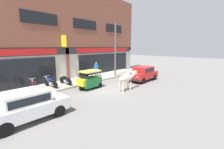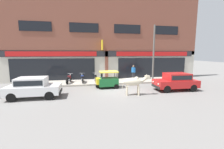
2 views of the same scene
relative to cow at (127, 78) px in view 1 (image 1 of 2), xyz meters
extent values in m
plane|color=slate|center=(-1.00, 1.59, -1.01)|extent=(90.00, 90.00, 0.00)
cube|color=#A8A093|center=(-1.00, 5.23, -0.92)|extent=(19.00, 2.88, 0.17)
cube|color=brown|center=(-1.00, 6.94, 5.34)|extent=(23.00, 0.55, 6.84)
cube|color=beige|center=(-1.00, 6.94, 0.69)|extent=(23.00, 0.55, 3.40)
cube|color=#28282D|center=(-1.00, 6.63, 2.04)|extent=(22.08, 0.08, 0.64)
cube|color=black|center=(-6.75, 6.62, 0.34)|extent=(8.74, 0.10, 2.40)
cube|color=brown|center=(-1.00, 6.65, 0.69)|extent=(0.36, 0.12, 3.40)
cube|color=black|center=(4.75, 6.62, 0.34)|extent=(8.74, 0.10, 2.40)
cube|color=red|center=(4.75, 6.60, 2.04)|extent=(9.20, 0.05, 0.52)
cube|color=black|center=(-3.44, 6.64, 4.85)|extent=(3.13, 0.06, 1.00)
cube|color=black|center=(1.45, 6.64, 4.85)|extent=(3.13, 0.06, 1.00)
cube|color=black|center=(6.33, 6.64, 4.85)|extent=(3.13, 0.06, 1.00)
cube|color=yellow|center=(-1.56, 6.22, 2.99)|extent=(0.08, 0.80, 1.10)
ellipsoid|color=beige|center=(-0.10, 0.01, 0.01)|extent=(1.46, 0.70, 0.60)
sphere|color=beige|center=(0.18, -0.02, 0.24)|extent=(0.32, 0.32, 0.32)
cylinder|color=beige|center=(0.35, 0.10, -0.65)|extent=(0.12, 0.12, 0.72)
cylinder|color=beige|center=(0.31, -0.19, -0.65)|extent=(0.12, 0.12, 0.72)
cylinder|color=beige|center=(-0.51, 0.21, -0.65)|extent=(0.12, 0.12, 0.72)
cylinder|color=beige|center=(-0.55, -0.07, -0.65)|extent=(0.12, 0.12, 0.72)
cylinder|color=beige|center=(0.71, -0.10, 0.16)|extent=(0.49, 0.30, 0.43)
cube|color=beige|center=(0.97, -0.13, 0.33)|extent=(0.39, 0.27, 0.26)
cube|color=tan|center=(1.15, -0.16, 0.29)|extent=(0.16, 0.18, 0.14)
cone|color=beige|center=(0.95, -0.03, 0.51)|extent=(0.12, 0.07, 0.19)
cone|color=beige|center=(0.92, -0.23, 0.51)|extent=(0.12, 0.07, 0.19)
cube|color=beige|center=(0.91, 0.04, 0.39)|extent=(0.06, 0.14, 0.10)
cube|color=beige|center=(0.87, -0.28, 0.39)|extent=(0.06, 0.14, 0.10)
cylinder|color=beige|center=(-0.83, 0.11, -0.21)|extent=(0.17, 0.06, 0.60)
cylinder|color=black|center=(2.76, 0.07, -0.71)|extent=(0.61, 0.20, 0.60)
cylinder|color=black|center=(2.81, 1.51, -0.71)|extent=(0.61, 0.20, 0.60)
cylinder|color=black|center=(5.06, -0.02, -0.71)|extent=(0.61, 0.20, 0.60)
cylinder|color=black|center=(5.11, 1.42, -0.71)|extent=(0.61, 0.20, 0.60)
cube|color=red|center=(3.94, 0.74, -0.41)|extent=(3.56, 1.73, 0.60)
cube|color=red|center=(4.04, 0.74, 0.17)|extent=(1.95, 1.51, 0.56)
cube|color=black|center=(4.04, 0.74, 0.17)|extent=(1.80, 1.52, 0.35)
cube|color=black|center=(2.21, 0.81, -0.63)|extent=(0.18, 1.52, 0.20)
cube|color=black|center=(5.67, 0.68, -0.63)|extent=(0.18, 1.52, 0.20)
sphere|color=silver|center=(2.16, 0.33, -0.33)|extent=(0.14, 0.14, 0.14)
sphere|color=silver|center=(2.20, 1.29, -0.33)|extent=(0.14, 0.14, 0.14)
cube|color=red|center=(5.67, 0.18, -0.31)|extent=(0.04, 0.16, 0.14)
cube|color=red|center=(5.71, 1.17, -0.31)|extent=(0.04, 0.16, 0.14)
cylinder|color=black|center=(-5.95, 1.38, -0.71)|extent=(0.60, 0.19, 0.60)
cylinder|color=black|center=(-5.96, -0.06, -0.71)|extent=(0.60, 0.19, 0.60)
cylinder|color=black|center=(-8.26, -0.04, -0.71)|extent=(0.60, 0.19, 0.60)
cube|color=white|center=(-7.10, 0.67, -0.41)|extent=(3.52, 1.64, 0.60)
cube|color=white|center=(-7.20, 0.67, 0.17)|extent=(1.91, 1.46, 0.56)
cube|color=black|center=(-7.20, 0.67, 0.17)|extent=(1.76, 1.48, 0.35)
cube|color=black|center=(-5.37, 0.65, -0.63)|extent=(0.14, 1.52, 0.20)
sphere|color=silver|center=(-5.34, 1.13, -0.33)|extent=(0.14, 0.14, 0.14)
sphere|color=silver|center=(-5.35, 0.17, -0.33)|extent=(0.14, 0.14, 0.14)
cylinder|color=black|center=(-2.41, 2.67, -0.79)|extent=(0.44, 0.13, 0.44)
cylinder|color=black|center=(-0.86, 2.18, -0.79)|extent=(0.44, 0.13, 0.44)
cylinder|color=black|center=(-0.87, 3.22, -0.79)|extent=(0.44, 0.13, 0.44)
cube|color=#19602D|center=(-1.51, 2.69, -0.44)|extent=(1.73, 1.19, 0.70)
cube|color=yellow|center=(-2.41, 2.67, -0.34)|extent=(0.37, 0.88, 0.52)
cylinder|color=black|center=(-2.08, 2.18, 0.19)|extent=(0.04, 0.04, 0.55)
cylinder|color=black|center=(-2.09, 3.17, 0.19)|extent=(0.04, 0.04, 0.55)
cylinder|color=black|center=(-0.80, 2.20, 0.19)|extent=(0.04, 0.04, 0.55)
cylinder|color=black|center=(-0.81, 3.19, 0.19)|extent=(0.04, 0.04, 0.55)
cube|color=#DBCC42|center=(-1.46, 2.69, 0.46)|extent=(1.63, 1.13, 0.10)
cube|color=black|center=(-2.09, 2.68, 0.18)|extent=(0.04, 0.93, 0.50)
cylinder|color=black|center=(-5.00, 5.48, -0.55)|extent=(0.19, 0.57, 0.56)
cylinder|color=black|center=(-5.22, 4.25, -0.55)|extent=(0.19, 0.57, 0.56)
cube|color=#B2B5BA|center=(-5.11, 4.84, -0.51)|extent=(0.25, 0.35, 0.24)
cube|color=maroon|center=(-5.09, 5.00, -0.25)|extent=(0.30, 0.44, 0.24)
cube|color=black|center=(-5.15, 4.61, -0.27)|extent=(0.31, 0.55, 0.12)
cylinder|color=#B2B5BA|center=(-5.01, 5.42, -0.25)|extent=(0.08, 0.27, 0.59)
cylinder|color=#B2B5BA|center=(-5.01, 5.46, 0.03)|extent=(0.52, 0.12, 0.03)
sphere|color=silver|center=(-5.00, 5.52, -0.09)|extent=(0.12, 0.12, 0.12)
cylinder|color=#B2B5BA|center=(-5.28, 4.51, -0.59)|extent=(0.14, 0.48, 0.06)
cylinder|color=black|center=(-3.82, 5.58, -0.55)|extent=(0.14, 0.57, 0.56)
cylinder|color=black|center=(-3.74, 4.33, -0.55)|extent=(0.14, 0.57, 0.56)
cube|color=#B2B5BA|center=(-3.78, 4.94, -0.51)|extent=(0.22, 0.33, 0.24)
cube|color=navy|center=(-3.79, 5.10, -0.25)|extent=(0.27, 0.41, 0.24)
cube|color=black|center=(-3.76, 4.70, -0.27)|extent=(0.25, 0.53, 0.12)
cylinder|color=#B2B5BA|center=(-3.82, 5.52, -0.25)|extent=(0.06, 0.27, 0.59)
cylinder|color=#B2B5BA|center=(-3.82, 5.56, 0.03)|extent=(0.52, 0.07, 0.03)
sphere|color=silver|center=(-3.82, 5.62, -0.09)|extent=(0.12, 0.12, 0.12)
cylinder|color=#B2B5BA|center=(-3.86, 4.57, -0.59)|extent=(0.09, 0.48, 0.06)
cylinder|color=black|center=(-2.44, 5.52, -0.55)|extent=(0.11, 0.56, 0.56)
cylinder|color=black|center=(-2.46, 4.27, -0.55)|extent=(0.11, 0.56, 0.56)
cube|color=#B2B5BA|center=(-2.45, 4.88, -0.51)|extent=(0.21, 0.32, 0.24)
cube|color=black|center=(-2.45, 5.04, -0.25)|extent=(0.25, 0.40, 0.24)
cube|color=black|center=(-2.46, 4.64, -0.27)|extent=(0.23, 0.52, 0.12)
cylinder|color=#B2B5BA|center=(-2.44, 5.46, -0.25)|extent=(0.04, 0.27, 0.59)
cylinder|color=#B2B5BA|center=(-2.44, 5.50, 0.03)|extent=(0.52, 0.04, 0.03)
sphere|color=silver|center=(-2.44, 5.56, -0.09)|extent=(0.12, 0.12, 0.12)
cylinder|color=#B2B5BA|center=(-2.57, 4.52, -0.59)|extent=(0.07, 0.48, 0.06)
cylinder|color=#2D2D33|center=(1.90, 5.39, -0.42)|extent=(0.11, 0.11, 0.82)
cylinder|color=#2D2D33|center=(1.79, 5.53, -0.42)|extent=(0.11, 0.11, 0.82)
cylinder|color=#236BB7|center=(1.84, 5.46, 0.27)|extent=(0.32, 0.32, 0.56)
cylinder|color=#236BB7|center=(1.98, 5.30, 0.24)|extent=(0.08, 0.08, 0.56)
cylinder|color=#236BB7|center=(1.71, 5.62, 0.24)|extent=(0.08, 0.08, 0.56)
sphere|color=tan|center=(1.84, 5.46, 0.67)|extent=(0.20, 0.20, 0.20)
cylinder|color=#595651|center=(3.53, 4.09, 2.07)|extent=(0.18, 0.18, 5.79)
camera|label=1|loc=(-9.58, -6.70, 2.49)|focal=24.00mm
camera|label=2|loc=(-3.74, -10.39, 2.12)|focal=24.00mm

